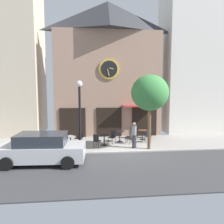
% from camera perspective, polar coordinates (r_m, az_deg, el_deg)
% --- Properties ---
extents(ground_plane, '(28.00, 9.86, 0.13)m').
position_cam_1_polar(ground_plane, '(13.02, 4.64, -11.01)').
color(ground_plane, gray).
extents(clock_building, '(8.55, 3.21, 10.69)m').
position_cam_1_polar(clock_building, '(18.29, -1.06, 11.56)').
color(clock_building, '#9E7A66').
rests_on(clock_building, ground_plane).
extents(neighbor_building_left, '(6.20, 4.08, 15.29)m').
position_cam_1_polar(neighbor_building_left, '(20.81, -26.83, 16.12)').
color(neighbor_building_left, beige).
rests_on(neighbor_building_left, ground_plane).
extents(neighbor_building_right, '(5.66, 3.64, 15.77)m').
position_cam_1_polar(neighbor_building_right, '(21.53, 20.81, 16.67)').
color(neighbor_building_right, silver).
rests_on(neighbor_building_right, ground_plane).
extents(street_lamp, '(0.36, 0.36, 4.27)m').
position_cam_1_polar(street_lamp, '(13.37, -8.36, -0.97)').
color(street_lamp, black).
rests_on(street_lamp, ground_plane).
extents(street_tree, '(2.34, 2.10, 4.66)m').
position_cam_1_polar(street_tree, '(13.77, 9.83, 4.87)').
color(street_tree, brown).
rests_on(street_tree, ground_plane).
extents(cafe_table_near_curb, '(0.66, 0.66, 0.74)m').
position_cam_1_polar(cafe_table_near_curb, '(14.57, -10.73, -7.07)').
color(cafe_table_near_curb, black).
rests_on(cafe_table_near_curb, ground_plane).
extents(cafe_table_center, '(0.66, 0.66, 0.72)m').
position_cam_1_polar(cafe_table_center, '(14.76, -2.05, -6.86)').
color(cafe_table_center, black).
rests_on(cafe_table_center, ground_plane).
extents(cafe_table_center_right, '(0.64, 0.64, 0.77)m').
position_cam_1_polar(cafe_table_center_right, '(15.79, 2.05, -5.89)').
color(cafe_table_center_right, black).
rests_on(cafe_table_center_right, ground_plane).
extents(cafe_table_center_left, '(0.74, 0.74, 0.73)m').
position_cam_1_polar(cafe_table_center_left, '(16.53, 8.01, -5.37)').
color(cafe_table_center_left, black).
rests_on(cafe_table_center_left, ground_plane).
extents(cafe_chair_near_lamp, '(0.41, 0.41, 0.90)m').
position_cam_1_polar(cafe_chair_near_lamp, '(15.77, 9.37, -5.95)').
color(cafe_chair_near_lamp, black).
rests_on(cafe_chair_near_lamp, ground_plane).
extents(cafe_chair_corner, '(0.56, 0.56, 0.90)m').
position_cam_1_polar(cafe_chair_corner, '(15.27, 0.16, -6.26)').
color(cafe_chair_corner, black).
rests_on(cafe_chair_corner, ground_plane).
extents(cafe_chair_left_end, '(0.55, 0.55, 0.90)m').
position_cam_1_polar(cafe_chair_left_end, '(15.32, 4.63, -6.24)').
color(cafe_chair_left_end, black).
rests_on(cafe_chair_left_end, ground_plane).
extents(cafe_chair_right_end, '(0.56, 0.56, 0.90)m').
position_cam_1_polar(cafe_chair_right_end, '(14.00, -13.12, -7.58)').
color(cafe_chair_right_end, black).
rests_on(cafe_chair_right_end, ground_plane).
extents(cafe_chair_near_tree, '(0.57, 0.57, 0.90)m').
position_cam_1_polar(cafe_chair_near_tree, '(15.21, -8.46, -6.39)').
color(cafe_chair_near_tree, black).
rests_on(cafe_chair_near_tree, ground_plane).
extents(cafe_chair_under_awning, '(0.54, 0.54, 0.90)m').
position_cam_1_polar(cafe_chair_under_awning, '(14.15, -3.99, -7.28)').
color(cafe_chair_under_awning, black).
rests_on(cafe_chair_under_awning, ground_plane).
extents(cafe_chair_by_entrance, '(0.56, 0.56, 0.90)m').
position_cam_1_polar(cafe_chair_by_entrance, '(16.92, 5.54, -5.06)').
color(cafe_chair_by_entrance, black).
rests_on(cafe_chair_by_entrance, ground_plane).
extents(cafe_chair_facing_street, '(0.56, 0.56, 0.90)m').
position_cam_1_polar(cafe_chair_facing_street, '(17.24, 9.51, -4.91)').
color(cafe_chair_facing_street, black).
rests_on(cafe_chair_facing_street, ground_plane).
extents(pedestrian_grey, '(0.37, 0.37, 1.67)m').
position_cam_1_polar(pedestrian_grey, '(14.16, 5.80, -5.91)').
color(pedestrian_grey, '#2D2D38').
rests_on(pedestrian_grey, ground_plane).
extents(parked_car_silver, '(4.39, 2.19, 1.55)m').
position_cam_1_polar(parked_car_silver, '(11.83, -17.75, -9.10)').
color(parked_car_silver, '#B7BABF').
rests_on(parked_car_silver, ground_plane).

